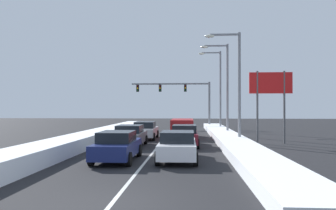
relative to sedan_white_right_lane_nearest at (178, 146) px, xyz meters
name	(u,v)px	position (x,y,z in m)	size (l,w,h in m)	color
ground_plane	(158,146)	(-1.60, 6.12, -0.76)	(120.00, 120.00, 0.00)	black
lane_stripe_between_right_lane_and_center_lane	(162,141)	(-1.60, 9.56, -0.76)	(0.14, 37.88, 0.01)	silver
snow_bank_right_shoulder	(228,138)	(3.70, 9.56, -0.49)	(2.17, 37.88, 0.55)	white
snow_bank_left_shoulder	(98,136)	(-6.90, 9.56, -0.34)	(2.17, 37.88, 0.84)	white
sedan_white_right_lane_nearest	(178,146)	(0.00, 0.00, 0.00)	(2.00, 4.50, 1.51)	silver
sedan_maroon_right_lane_second	(184,135)	(0.26, 6.29, 0.00)	(2.00, 4.50, 1.51)	maroon
suv_red_right_lane_third	(182,126)	(-0.02, 12.81, 0.25)	(2.16, 4.90, 1.67)	maroon
sedan_navy_center_lane_nearest	(117,146)	(-3.08, -0.25, 0.00)	(2.00, 4.50, 1.51)	navy
sedan_gray_center_lane_second	(130,136)	(-3.53, 5.80, 0.00)	(2.00, 4.50, 1.51)	slate
sedan_silver_center_lane_third	(145,130)	(-3.21, 11.32, 0.00)	(2.00, 4.50, 1.51)	#B7BABF
traffic_light_gantry	(181,93)	(-0.42, 26.77, 3.96)	(10.60, 0.47, 6.20)	slate
street_lamp_right_near	(235,77)	(3.99, 7.84, 4.23)	(2.66, 0.36, 8.36)	gray
street_lamp_right_mid	(224,82)	(3.94, 14.72, 4.49)	(2.66, 0.36, 8.86)	gray
street_lamp_right_far	(218,84)	(3.94, 21.61, 4.75)	(2.66, 0.36, 9.37)	gray
roadside_sign_right	(271,91)	(6.75, 8.24, 3.25)	(3.20, 0.16, 5.50)	#59595B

